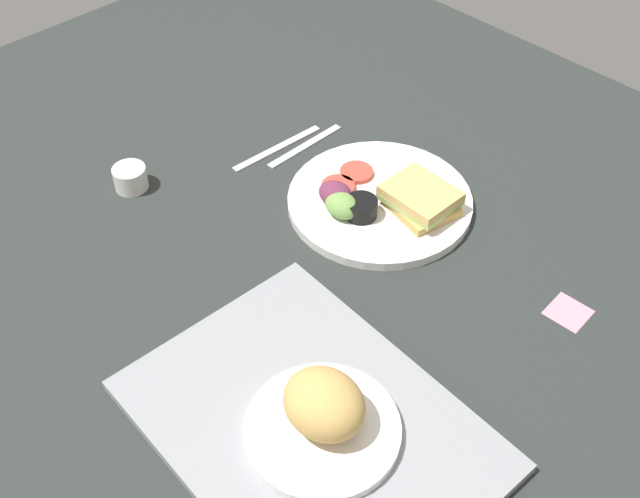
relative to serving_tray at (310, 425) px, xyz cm
name	(u,v)px	position (x,y,z in cm)	size (l,w,h in cm)	color
ground_plane	(343,271)	(17.37, -23.55, -2.30)	(190.00, 150.00, 3.00)	#282D2B
serving_tray	(310,425)	(0.00, 0.00, 0.00)	(45.00, 33.00, 1.60)	gray
bread_plate_near	(323,415)	(-1.95, -0.44, 4.00)	(19.45, 19.45, 8.68)	white
plate_with_salad	(381,200)	(22.20, -37.19, 0.84)	(30.33, 30.33, 5.40)	white
espresso_cup	(130,178)	(55.05, -10.90, 1.20)	(5.60, 5.60, 4.00)	silver
fork	(305,145)	(42.85, -39.59, -0.55)	(17.00, 1.40, 0.50)	#B7B7BC
knife	(277,147)	(45.85, -35.59, -0.55)	(19.00, 1.40, 0.50)	#B7B7BC
sticky_note	(568,312)	(-11.92, -39.99, -0.74)	(5.60, 5.60, 0.12)	pink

